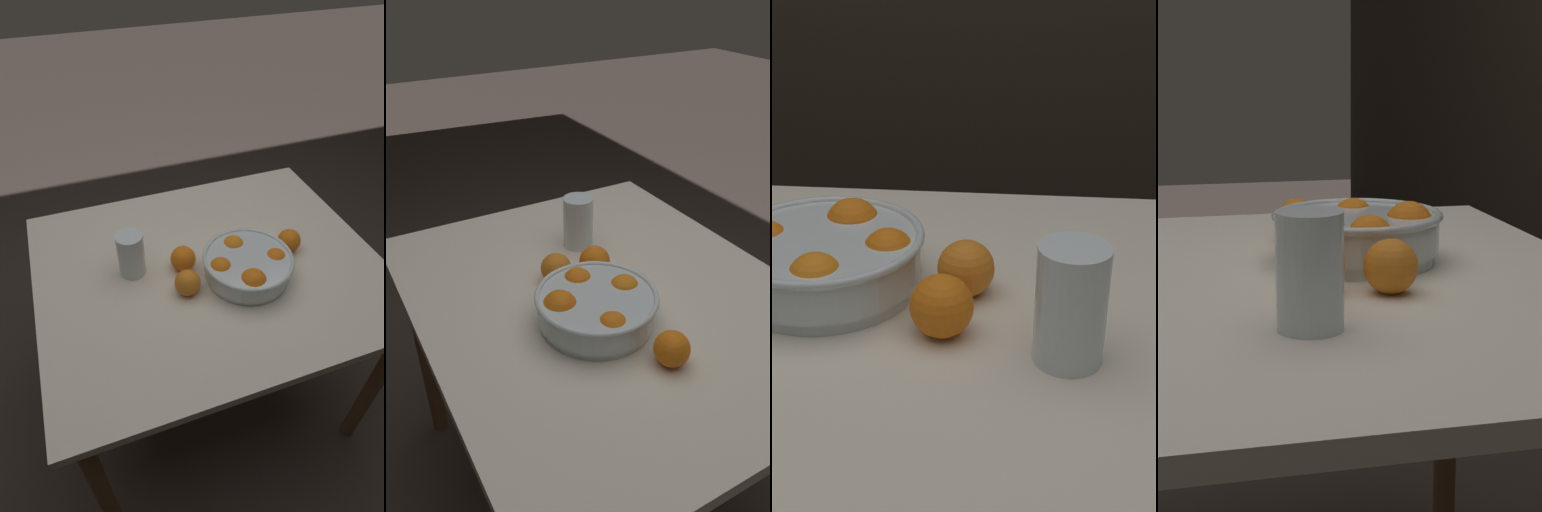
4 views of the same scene
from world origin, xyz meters
TOP-DOWN VIEW (x-y plane):
  - ground_plane at (0.00, 0.00)m, footprint 12.00×12.00m
  - dining_table at (0.00, 0.00)m, footprint 1.06×0.87m
  - fruit_bowl at (-0.08, 0.08)m, footprint 0.27×0.27m
  - juice_glass at (0.23, -0.05)m, footprint 0.08×0.08m
  - orange_loose_near_bowl at (0.08, -0.02)m, footprint 0.08×0.08m
  - orange_loose_front at (0.10, 0.08)m, footprint 0.08×0.08m
  - orange_loose_aside at (-0.27, 0.01)m, footprint 0.07×0.07m

SIDE VIEW (x-z plane):
  - ground_plane at x=0.00m, z-range 0.00..0.00m
  - dining_table at x=0.00m, z-range 0.28..1.03m
  - orange_loose_aside at x=-0.27m, z-range 0.75..0.82m
  - orange_loose_front at x=0.10m, z-range 0.75..0.82m
  - orange_loose_near_bowl at x=0.08m, z-range 0.75..0.83m
  - fruit_bowl at x=-0.08m, z-range 0.74..0.84m
  - juice_glass at x=0.23m, z-range 0.74..0.89m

